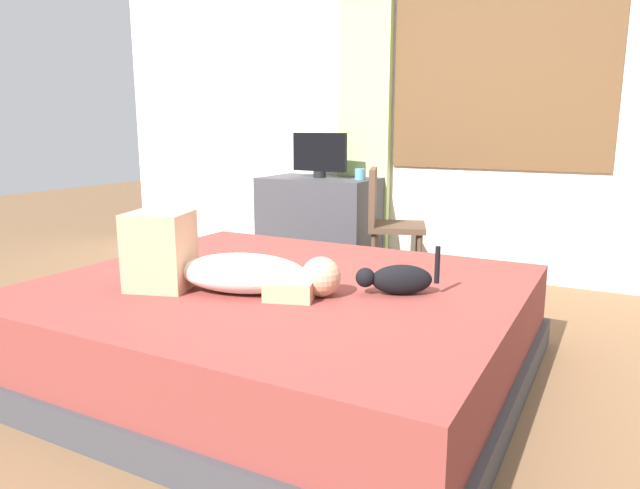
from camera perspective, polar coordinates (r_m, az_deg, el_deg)
The scene contains 10 objects.
ground_plane at distance 2.65m, azimuth -3.06°, elevation -13.83°, with size 16.00×16.00×0.00m, color brown.
back_wall_with_window at distance 4.60m, azimuth 13.03°, elevation 15.28°, with size 6.40×0.14×2.90m.
bed at distance 2.73m, azimuth -3.87°, elevation -8.16°, with size 2.17×1.91×0.43m.
person_lying at distance 2.52m, azimuth -9.75°, elevation -2.09°, with size 0.93×0.50×0.34m.
cat at distance 2.47m, azimuth 7.69°, elevation -3.43°, with size 0.32×0.23×0.21m.
desk at distance 4.63m, azimuth 0.02°, elevation 2.10°, with size 0.90×0.56×0.74m.
tv_monitor at distance 4.57m, azimuth -0.05°, elevation 8.94°, with size 0.48×0.10×0.35m.
cup at distance 4.39m, azimuth 3.99°, elevation 6.97°, with size 0.08×0.08×0.08m, color teal.
chair_by_desk at distance 3.97m, azimuth 6.66°, elevation 2.45°, with size 0.49×0.49×0.86m.
curtain_left at distance 4.71m, azimuth 4.39°, elevation 11.85°, with size 0.44×0.06×2.31m, color #ADCC75.
Camera 1 is at (1.25, -2.04, 1.14)m, focal length 32.21 mm.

